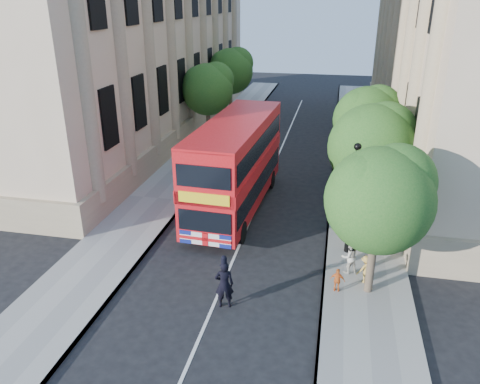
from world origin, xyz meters
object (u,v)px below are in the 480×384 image
Objects in this scene: lamp_post at (352,204)px; police_constable at (224,284)px; double_decker_bus at (236,163)px; box_van at (218,164)px; woman_pedestrian at (349,257)px.

lamp_post reaches higher than police_constable.
double_decker_bus is 2.16× the size of box_van.
box_van is at bearing 138.15° from lamp_post.
box_van is 2.55× the size of police_constable.
double_decker_bus is 9.05m from police_constable.
box_van reaches higher than woman_pedestrian.
woman_pedestrian is (6.07, -5.56, -1.82)m from double_decker_bus.
lamp_post is 7.12m from double_decker_bus.
police_constable is (1.47, -8.76, -1.73)m from double_decker_bus.
double_decker_bus is (-6.04, 3.76, 0.19)m from lamp_post.
box_van reaches higher than police_constable.
lamp_post is at bearing -146.78° from police_constable.
police_constable is at bearing -77.57° from double_decker_bus.
police_constable is (3.32, -12.07, -0.38)m from box_van.
woman_pedestrian is at bearing -159.46° from police_constable.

